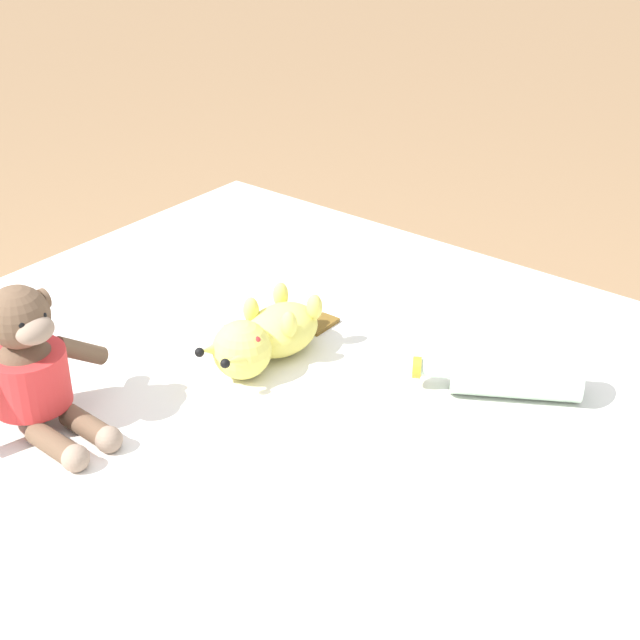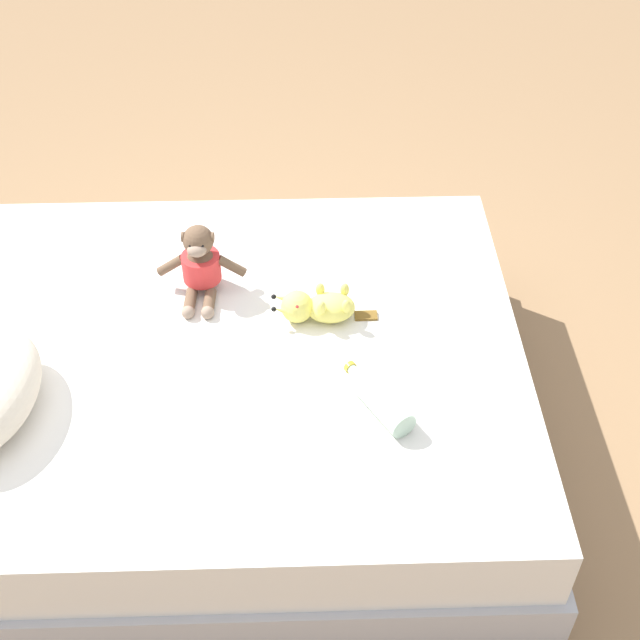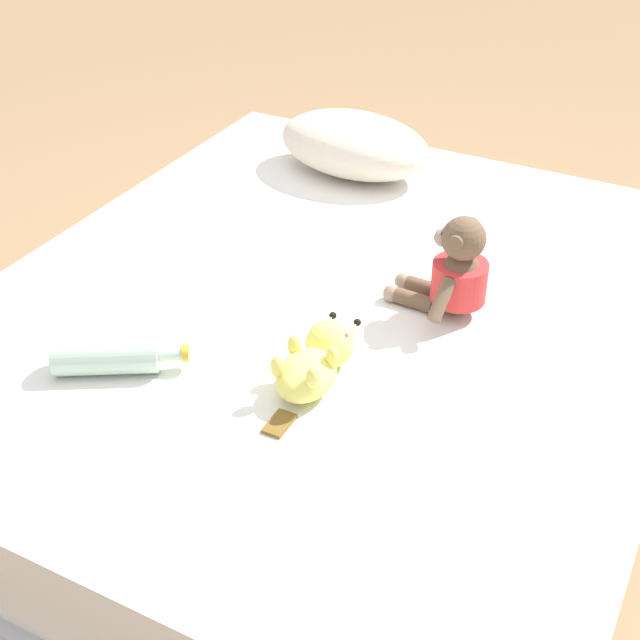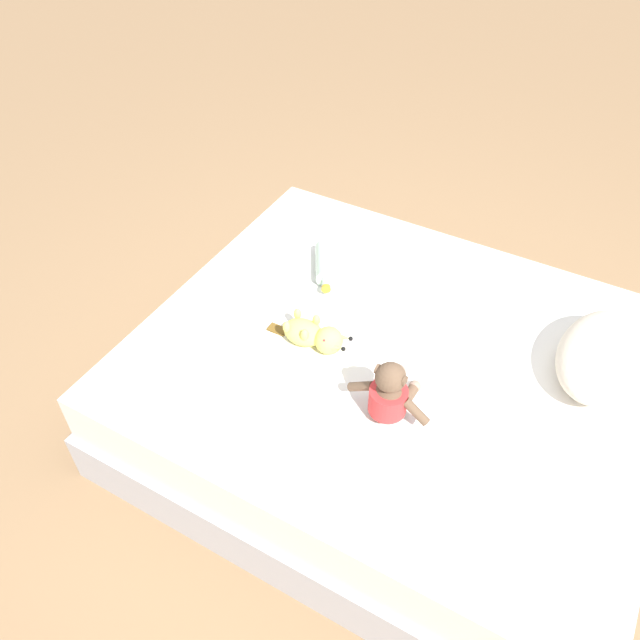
{
  "view_description": "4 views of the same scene",
  "coord_description": "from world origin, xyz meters",
  "px_view_note": "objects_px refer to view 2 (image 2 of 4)",
  "views": [
    {
      "loc": [
        -0.82,
        0.76,
        1.29
      ],
      "look_at": [
        -0.01,
        -0.27,
        0.57
      ],
      "focal_mm": 53.05,
      "sensor_mm": 36.0,
      "label": 1
    },
    {
      "loc": [
        -1.84,
        -0.23,
        2.26
      ],
      "look_at": [
        0.04,
        -0.29,
        0.49
      ],
      "focal_mm": 48.45,
      "sensor_mm": 36.0,
      "label": 2
    },
    {
      "loc": [
        0.76,
        -1.51,
        1.54
      ],
      "look_at": [
        0.07,
        -0.18,
        0.51
      ],
      "focal_mm": 49.68,
      "sensor_mm": 36.0,
      "label": 3
    },
    {
      "loc": [
        1.46,
        0.5,
        2.06
      ],
      "look_at": [
        0.05,
        -0.29,
        0.51
      ],
      "focal_mm": 35.31,
      "sensor_mm": 36.0,
      "label": 4
    }
  ],
  "objects_px": {
    "plush_yellow_creature": "(316,307)",
    "glass_bottle": "(381,401)",
    "plush_monkey": "(201,265)",
    "bed": "(229,395)"
  },
  "relations": [
    {
      "from": "plush_yellow_creature",
      "to": "glass_bottle",
      "type": "height_order",
      "value": "plush_yellow_creature"
    },
    {
      "from": "plush_monkey",
      "to": "plush_yellow_creature",
      "type": "relative_size",
      "value": 0.88
    },
    {
      "from": "bed",
      "to": "glass_bottle",
      "type": "bearing_deg",
      "value": -121.04
    },
    {
      "from": "plush_monkey",
      "to": "plush_yellow_creature",
      "type": "xyz_separation_m",
      "value": [
        -0.15,
        -0.36,
        -0.05
      ]
    },
    {
      "from": "bed",
      "to": "glass_bottle",
      "type": "distance_m",
      "value": 0.58
    },
    {
      "from": "plush_yellow_creature",
      "to": "glass_bottle",
      "type": "relative_size",
      "value": 1.25
    },
    {
      "from": "plush_yellow_creature",
      "to": "glass_bottle",
      "type": "bearing_deg",
      "value": -156.35
    },
    {
      "from": "bed",
      "to": "glass_bottle",
      "type": "relative_size",
      "value": 7.05
    },
    {
      "from": "glass_bottle",
      "to": "plush_yellow_creature",
      "type": "bearing_deg",
      "value": 23.65
    },
    {
      "from": "glass_bottle",
      "to": "plush_monkey",
      "type": "bearing_deg",
      "value": 44.69
    }
  ]
}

